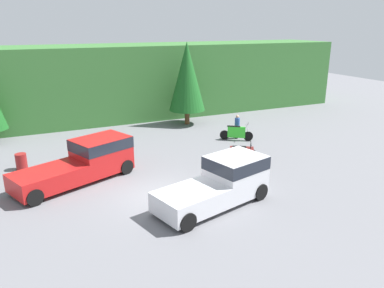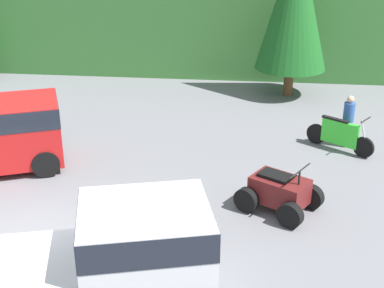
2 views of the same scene
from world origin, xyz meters
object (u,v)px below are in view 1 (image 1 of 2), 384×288
Objects in this scene: pickup_truck_second at (222,181)px; rider_person at (237,126)px; steel_barrel at (21,162)px; dirt_bike at (236,133)px; quad_atv at (242,155)px; pickup_truck_red at (86,160)px.

pickup_truck_second is 3.35× the size of rider_person.
pickup_truck_second is 11.18m from steel_barrel.
dirt_bike is 13.25m from steel_barrel.
dirt_bike is (5.35, 7.68, -0.52)m from pickup_truck_second.
quad_atv is 2.52× the size of steel_barrel.
pickup_truck_red is at bearing -130.50° from dirt_bike.
rider_person is (5.61, 8.05, -0.12)m from pickup_truck_second.
pickup_truck_red is at bearing -157.62° from quad_atv.
quad_atv is at bearing -31.36° from pickup_truck_red.
dirt_bike is at bearing -85.25° from rider_person.
pickup_truck_red is 10.94m from rider_person.
quad_atv is at bearing -19.76° from steel_barrel.
pickup_truck_red is 1.13× the size of pickup_truck_second.
steel_barrel is at bearing -145.46° from dirt_bike.
pickup_truck_second is 9.81m from rider_person.
steel_barrel is (-13.25, 0.21, -0.05)m from dirt_bike.
quad_atv reaches higher than dirt_bike.
dirt_bike is at bearing -0.89° from steel_barrel.
rider_person reaches higher than steel_barrel.
pickup_truck_red is at bearing -124.62° from rider_person.
rider_person is at bearing -7.06° from pickup_truck_red.
steel_barrel is at bearing 120.01° from pickup_truck_second.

